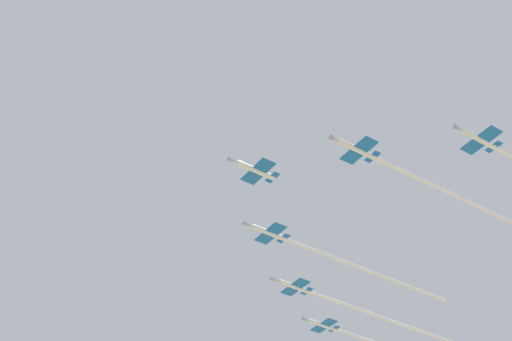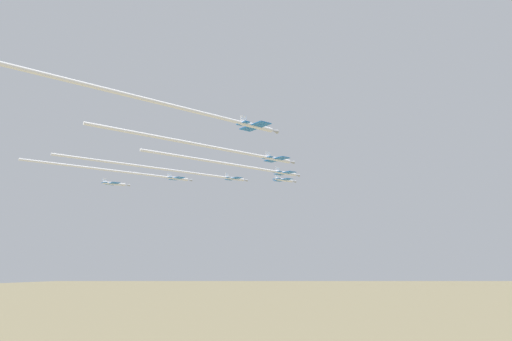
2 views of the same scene
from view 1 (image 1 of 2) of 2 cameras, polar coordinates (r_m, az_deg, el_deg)
jet_lead at (r=175.50m, az=-0.08°, el=0.04°), size 10.06×13.61×2.82m
jet_port_inner at (r=190.16m, az=14.44°, el=-1.62°), size 17.85×88.83×2.82m
jet_starboard_inner at (r=204.52m, az=5.81°, el=-6.60°), size 15.10×70.97×2.82m
jet_starboard_outer at (r=228.40m, az=7.33°, el=-10.32°), size 15.33×72.44×2.82m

